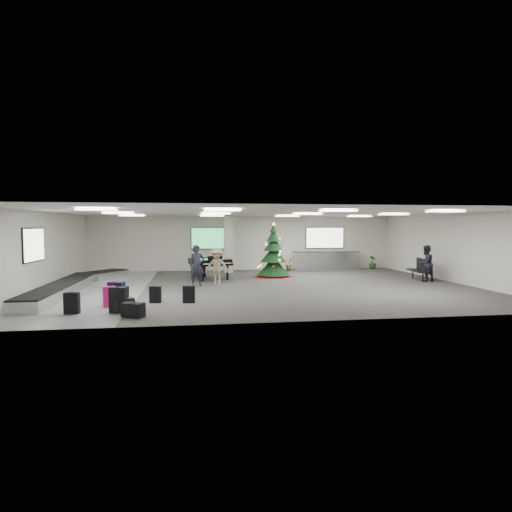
{
  "coord_description": "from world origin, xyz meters",
  "views": [
    {
      "loc": [
        -2.98,
        -18.24,
        2.61
      ],
      "look_at": [
        -0.13,
        1.0,
        1.25
      ],
      "focal_mm": 30.0,
      "sensor_mm": 36.0,
      "label": 1
    }
  ],
  "objects": [
    {
      "name": "christmas_tree",
      "position": [
        1.11,
        3.22,
        0.97
      ],
      "size": [
        1.99,
        1.99,
        2.84
      ],
      "color": "maroon",
      "rests_on": "ground"
    },
    {
      "name": "green_duffel",
      "position": [
        -5.09,
        -4.94,
        0.21
      ],
      "size": [
        0.7,
        0.53,
        0.44
      ],
      "rotation": [
        0.0,
        0.0,
        0.4
      ],
      "color": "black",
      "rests_on": "ground"
    },
    {
      "name": "suitcase_7",
      "position": [
        -3.13,
        -3.64,
        0.29
      ],
      "size": [
        0.43,
        0.26,
        0.6
      ],
      "rotation": [
        0.0,
        0.0,
        -0.13
      ],
      "color": "black",
      "rests_on": "ground"
    },
    {
      "name": "baggage_carousel",
      "position": [
        -7.84,
        -0.08,
        0.21
      ],
      "size": [
        2.28,
        9.71,
        0.43
      ],
      "color": "silver",
      "rests_on": "ground"
    },
    {
      "name": "black_duffel",
      "position": [
        -4.7,
        -5.72,
        0.21
      ],
      "size": [
        0.71,
        0.6,
        0.43
      ],
      "rotation": [
        0.0,
        0.0,
        -0.49
      ],
      "color": "black",
      "rests_on": "ground"
    },
    {
      "name": "navy_suitcase",
      "position": [
        -5.48,
        -3.82,
        0.39
      ],
      "size": [
        0.57,
        0.44,
        0.8
      ],
      "rotation": [
        0.0,
        0.0,
        -0.32
      ],
      "color": "black",
      "rests_on": "ground"
    },
    {
      "name": "suitcase_0",
      "position": [
        -5.22,
        -5.01,
        0.39
      ],
      "size": [
        0.54,
        0.37,
        0.79
      ],
      "rotation": [
        0.0,
        0.0,
        -0.21
      ],
      "color": "black",
      "rests_on": "ground"
    },
    {
      "name": "suitcase_5",
      "position": [
        -6.56,
        -4.99,
        0.32
      ],
      "size": [
        0.44,
        0.26,
        0.66
      ],
      "rotation": [
        0.0,
        0.0,
        -0.07
      ],
      "color": "black",
      "rests_on": "ground"
    },
    {
      "name": "room_envelope",
      "position": [
        -0.38,
        0.67,
        2.33
      ],
      "size": [
        18.02,
        14.02,
        3.21
      ],
      "color": "beige",
      "rests_on": "ground"
    },
    {
      "name": "potted_plant_left",
      "position": [
        2.56,
        5.98,
        0.39
      ],
      "size": [
        0.56,
        0.53,
        0.79
      ],
      "primitive_type": "imported",
      "rotation": [
        0.0,
        0.0,
        0.62
      ],
      "color": "#183812",
      "rests_on": "ground"
    },
    {
      "name": "suitcase_1",
      "position": [
        -5.29,
        -3.93,
        0.33
      ],
      "size": [
        0.46,
        0.31,
        0.67
      ],
      "rotation": [
        0.0,
        0.0,
        -0.24
      ],
      "color": "black",
      "rests_on": "ground"
    },
    {
      "name": "ground",
      "position": [
        0.0,
        0.0,
        0.0
      ],
      "size": [
        18.0,
        18.0,
        0.0
      ],
      "primitive_type": "plane",
      "color": "#383633",
      "rests_on": "ground"
    },
    {
      "name": "traveler_bench",
      "position": [
        7.88,
        0.42,
        0.86
      ],
      "size": [
        0.98,
        0.86,
        1.71
      ],
      "primitive_type": "imported",
      "rotation": [
        0.0,
        0.0,
        3.43
      ],
      "color": "black",
      "rests_on": "ground"
    },
    {
      "name": "traveler_a",
      "position": [
        -2.82,
        0.3,
        0.9
      ],
      "size": [
        0.73,
        0.55,
        1.8
      ],
      "primitive_type": "imported",
      "rotation": [
        0.0,
        0.0,
        0.19
      ],
      "color": "black",
      "rests_on": "ground"
    },
    {
      "name": "pink_suitcase",
      "position": [
        -5.65,
        -4.03,
        0.34
      ],
      "size": [
        0.49,
        0.37,
        0.7
      ],
      "rotation": [
        0.0,
        0.0,
        0.31
      ],
      "color": "#D61B76",
      "rests_on": "ground"
    },
    {
      "name": "traveler_b",
      "position": [
        -1.93,
        0.76,
        0.82
      ],
      "size": [
        1.19,
        0.87,
        1.65
      ],
      "primitive_type": "imported",
      "rotation": [
        0.0,
        0.0,
        -0.26
      ],
      "color": "#8C7B56",
      "rests_on": "ground"
    },
    {
      "name": "potted_plant_right",
      "position": [
        7.88,
        6.43,
        0.4
      ],
      "size": [
        0.57,
        0.57,
        0.8
      ],
      "primitive_type": "imported",
      "rotation": [
        0.0,
        0.0,
        1.89
      ],
      "color": "#183812",
      "rests_on": "ground"
    },
    {
      "name": "service_counter",
      "position": [
        5.0,
        6.65,
        0.55
      ],
      "size": [
        4.05,
        0.65,
        1.08
      ],
      "color": "silver",
      "rests_on": "ground"
    },
    {
      "name": "grand_piano",
      "position": [
        -2.14,
        2.82,
        0.85
      ],
      "size": [
        2.16,
        2.48,
        1.2
      ],
      "rotation": [
        0.0,
        0.0,
        0.31
      ],
      "color": "black",
      "rests_on": "ground"
    },
    {
      "name": "bench",
      "position": [
        7.91,
        0.98,
        0.59
      ],
      "size": [
        0.8,
        1.71,
        1.04
      ],
      "rotation": [
        0.0,
        0.0,
        -0.15
      ],
      "color": "black",
      "rests_on": "ground"
    },
    {
      "name": "suitcase_3",
      "position": [
        -4.26,
        -3.45,
        0.28
      ],
      "size": [
        0.41,
        0.28,
        0.58
      ],
      "rotation": [
        0.0,
        0.0,
        -0.2
      ],
      "color": "black",
      "rests_on": "ground"
    }
  ]
}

